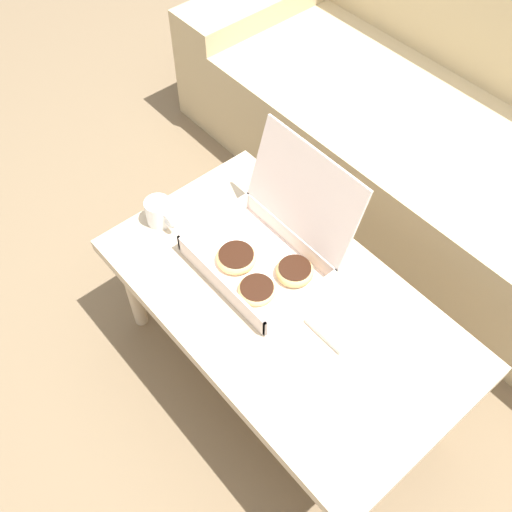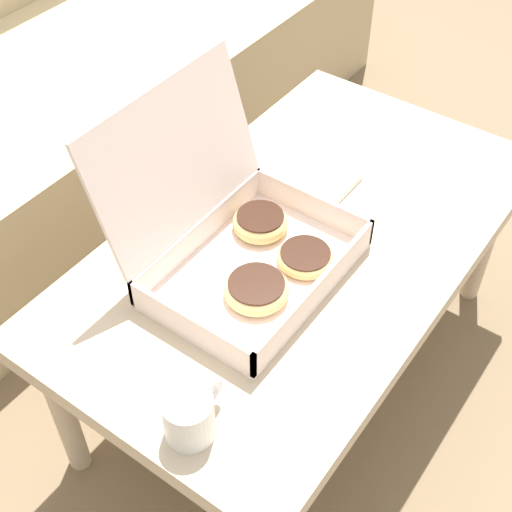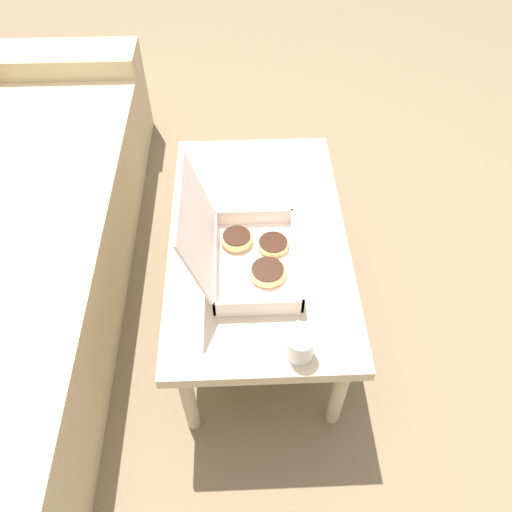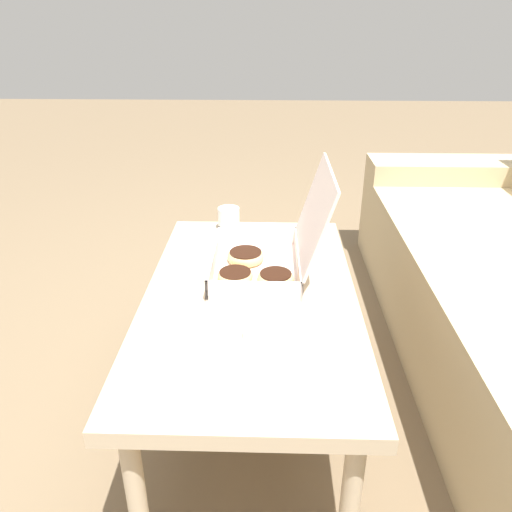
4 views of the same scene
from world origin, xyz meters
TOP-DOWN VIEW (x-y plane):
  - ground_plane at (0.00, 0.00)m, footprint 12.00×12.00m
  - coffee_table at (0.00, -0.18)m, footprint 1.03×0.59m
  - pastry_box at (-0.12, -0.13)m, footprint 0.37×0.34m
  - coffee_mug at (-0.44, -0.27)m, footprint 0.11×0.08m
  - napkin_stack at (0.15, -0.13)m, footprint 0.13×0.13m

SIDE VIEW (x-z plane):
  - ground_plane at x=0.00m, z-range 0.00..0.00m
  - coffee_table at x=0.00m, z-range 0.17..0.60m
  - napkin_stack at x=0.15m, z-range 0.43..0.45m
  - coffee_mug at x=-0.44m, z-range 0.43..0.51m
  - pastry_box at x=-0.12m, z-range 0.33..0.65m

